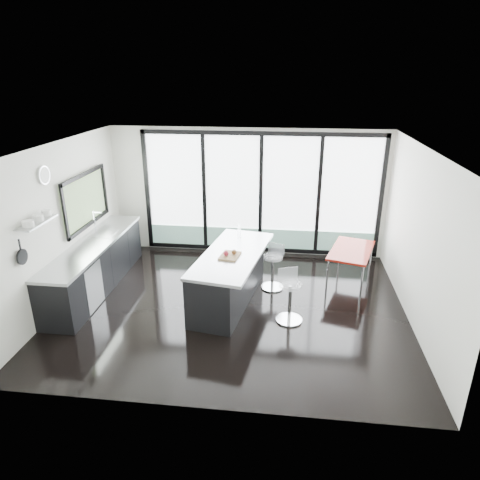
# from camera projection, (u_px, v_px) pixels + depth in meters

# --- Properties ---
(floor) EXTENTS (6.00, 5.00, 0.00)m
(floor) POSITION_uv_depth(u_px,v_px,m) (232.00, 306.00, 7.60)
(floor) COLOR black
(floor) RESTS_ON ground
(ceiling) EXTENTS (6.00, 5.00, 0.00)m
(ceiling) POSITION_uv_depth(u_px,v_px,m) (231.00, 147.00, 6.57)
(ceiling) COLOR white
(ceiling) RESTS_ON wall_back
(wall_back) EXTENTS (6.00, 0.09, 2.80)m
(wall_back) POSITION_uv_depth(u_px,v_px,m) (259.00, 199.00, 9.38)
(wall_back) COLOR silver
(wall_back) RESTS_ON ground
(wall_front) EXTENTS (6.00, 0.00, 2.80)m
(wall_front) POSITION_uv_depth(u_px,v_px,m) (202.00, 310.00, 4.77)
(wall_front) COLOR silver
(wall_front) RESTS_ON ground
(wall_left) EXTENTS (0.26, 5.00, 2.80)m
(wall_left) POSITION_uv_depth(u_px,v_px,m) (68.00, 212.00, 7.60)
(wall_left) COLOR silver
(wall_left) RESTS_ON ground
(wall_right) EXTENTS (0.00, 5.00, 2.80)m
(wall_right) POSITION_uv_depth(u_px,v_px,m) (420.00, 240.00, 6.75)
(wall_right) COLOR silver
(wall_right) RESTS_ON ground
(counter_cabinets) EXTENTS (0.69, 3.24, 1.36)m
(counter_cabinets) POSITION_uv_depth(u_px,v_px,m) (95.00, 265.00, 8.09)
(counter_cabinets) COLOR black
(counter_cabinets) RESTS_ON floor
(island) EXTENTS (1.33, 2.43, 1.22)m
(island) POSITION_uv_depth(u_px,v_px,m) (229.00, 276.00, 7.62)
(island) COLOR black
(island) RESTS_ON floor
(bar_stool_near) EXTENTS (0.57, 0.57, 0.70)m
(bar_stool_near) POSITION_uv_depth(u_px,v_px,m) (290.00, 302.00, 7.03)
(bar_stool_near) COLOR silver
(bar_stool_near) RESTS_ON floor
(bar_stool_far) EXTENTS (0.55, 0.55, 0.67)m
(bar_stool_far) POSITION_uv_depth(u_px,v_px,m) (273.00, 272.00, 8.11)
(bar_stool_far) COLOR silver
(bar_stool_far) RESTS_ON floor
(red_table) EXTENTS (1.07, 1.43, 0.69)m
(red_table) POSITION_uv_depth(u_px,v_px,m) (350.00, 265.00, 8.37)
(red_table) COLOR maroon
(red_table) RESTS_ON floor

